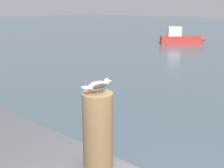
# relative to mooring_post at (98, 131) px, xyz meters

# --- Properties ---
(mooring_post) EXTENTS (0.35, 0.35, 0.91)m
(mooring_post) POSITION_rel_mooring_post_xyz_m (0.00, 0.00, 0.00)
(mooring_post) COLOR brown
(mooring_post) RESTS_ON harbor_quay
(seagull) EXTENTS (0.18, 0.39, 0.14)m
(seagull) POSITION_rel_mooring_post_xyz_m (0.00, 0.01, 0.54)
(seagull) COLOR #C67460
(seagull) RESTS_ON mooring_post
(boat_red) EXTENTS (3.23, 2.95, 1.38)m
(boat_red) POSITION_rel_mooring_post_xyz_m (-8.43, 18.88, -1.32)
(boat_red) COLOR #B72D28
(boat_red) RESTS_ON ground_plane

